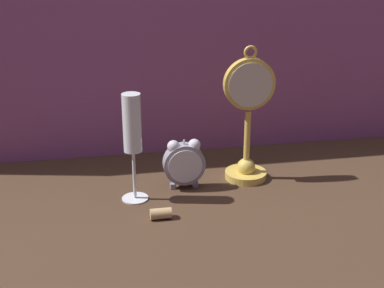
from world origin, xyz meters
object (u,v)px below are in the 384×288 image
object	(u,v)px
alarm_clock_twin_bell	(184,162)
champagne_flute	(132,132)
wine_cork	(161,214)
pocket_watch_on_stand	(248,126)

from	to	relation	value
alarm_clock_twin_bell	champagne_flute	size ratio (longest dim) A/B	0.49
alarm_clock_twin_bell	wine_cork	world-z (taller)	alarm_clock_twin_bell
pocket_watch_on_stand	wine_cork	size ratio (longest dim) A/B	7.29
alarm_clock_twin_bell	champagne_flute	world-z (taller)	champagne_flute
pocket_watch_on_stand	alarm_clock_twin_bell	bearing A→B (deg)	-170.47
wine_cork	champagne_flute	bearing A→B (deg)	114.40
alarm_clock_twin_bell	champagne_flute	xyz separation A→B (m)	(-0.11, -0.03, 0.09)
pocket_watch_on_stand	alarm_clock_twin_bell	size ratio (longest dim) A/B	2.71
pocket_watch_on_stand	wine_cork	world-z (taller)	pocket_watch_on_stand
pocket_watch_on_stand	wine_cork	distance (m)	0.29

